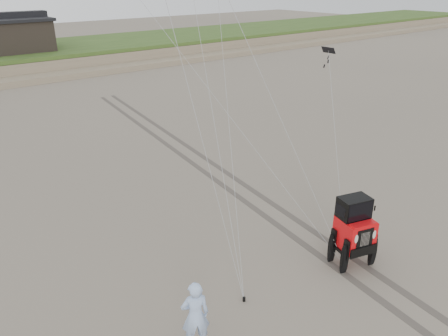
{
  "coord_description": "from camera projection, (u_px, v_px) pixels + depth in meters",
  "views": [
    {
      "loc": [
        -8.8,
        -6.32,
        7.87
      ],
      "look_at": [
        -1.23,
        3.0,
        2.6
      ],
      "focal_mm": 35.0,
      "sensor_mm": 36.0,
      "label": 1
    }
  ],
  "objects": [
    {
      "name": "ground",
      "position": [
        321.0,
        271.0,
        12.74
      ],
      "size": [
        160.0,
        160.0,
        0.0
      ],
      "primitive_type": "plane",
      "color": "#6B6054",
      "rests_on": "ground"
    },
    {
      "name": "cabin",
      "position": [
        12.0,
        34.0,
        38.89
      ],
      "size": [
        6.4,
        5.4,
        3.35
      ],
      "color": "black",
      "rests_on": "dune_ridge"
    },
    {
      "name": "jeep",
      "position": [
        354.0,
        239.0,
        12.74
      ],
      "size": [
        3.19,
        4.95,
        1.7
      ],
      "primitive_type": null,
      "rotation": [
        0.0,
        0.0,
        -0.29
      ],
      "color": "red",
      "rests_on": "ground"
    },
    {
      "name": "man",
      "position": [
        195.0,
        315.0,
        9.8
      ],
      "size": [
        0.77,
        0.66,
        1.79
      ],
      "primitive_type": "imported",
      "rotation": [
        0.0,
        0.0,
        2.72
      ],
      "color": "#97B7E9",
      "rests_on": "ground"
    },
    {
      "name": "stake_main",
      "position": [
        244.0,
        299.0,
        11.52
      ],
      "size": [
        0.08,
        0.08,
        0.12
      ],
      "primitive_type": "cylinder",
      "color": "black",
      "rests_on": "ground"
    },
    {
      "name": "stake_aux",
      "position": [
        346.0,
        266.0,
        12.84
      ],
      "size": [
        0.08,
        0.08,
        0.12
      ],
      "primitive_type": "cylinder",
      "color": "black",
      "rests_on": "ground"
    },
    {
      "name": "tire_tracks",
      "position": [
        209.0,
        168.0,
        19.58
      ],
      "size": [
        5.22,
        29.74,
        0.01
      ],
      "color": "#4C443D",
      "rests_on": "ground"
    }
  ]
}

